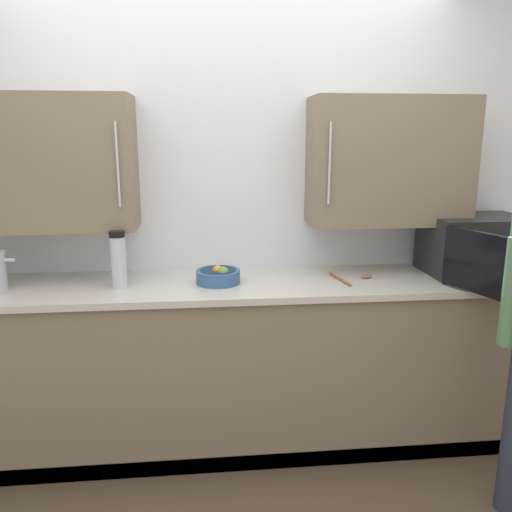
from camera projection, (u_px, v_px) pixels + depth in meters
back_wall_tiled at (224, 194)px, 2.91m from camera, size 4.34×0.44×2.64m
counter_unit at (228, 364)px, 2.83m from camera, size 3.76×0.61×0.95m
microwave_oven at (471, 246)px, 2.85m from camera, size 0.54×0.76×0.33m
thermos_flask at (118, 260)px, 2.59m from camera, size 0.08×0.08×0.29m
fruit_bowl at (218, 275)px, 2.70m from camera, size 0.23×0.23×0.10m
wooden_spoon at (353, 277)px, 2.78m from camera, size 0.22×0.25×0.02m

